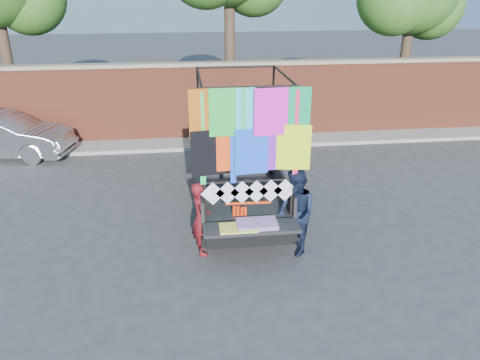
{
  "coord_description": "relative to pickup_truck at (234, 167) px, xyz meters",
  "views": [
    {
      "loc": [
        -0.69,
        -8.6,
        5.01
      ],
      "look_at": [
        0.33,
        -0.25,
        1.45
      ],
      "focal_mm": 35.0,
      "sensor_mm": 36.0,
      "label": 1
    }
  ],
  "objects": [
    {
      "name": "ground",
      "position": [
        -0.45,
        -1.95,
        -0.85
      ],
      "size": [
        90.0,
        90.0,
        0.0
      ],
      "primitive_type": "plane",
      "color": "#38383A",
      "rests_on": "ground"
    },
    {
      "name": "sedan",
      "position": [
        -6.72,
        3.97,
        -0.17
      ],
      "size": [
        4.38,
        2.26,
        1.37
      ],
      "primitive_type": "imported",
      "rotation": [
        0.0,
        0.0,
        1.37
      ],
      "color": "#A6A8AD",
      "rests_on": "ground"
    },
    {
      "name": "curb",
      "position": [
        -0.45,
        4.35,
        -0.79
      ],
      "size": [
        30.0,
        1.2,
        0.12
      ],
      "primitive_type": "cube",
      "color": "gray",
      "rests_on": "ground"
    },
    {
      "name": "woman",
      "position": [
        -0.92,
        -2.39,
        -0.1
      ],
      "size": [
        0.45,
        0.6,
        1.52
      ],
      "primitive_type": "imported",
      "rotation": [
        0.0,
        0.0,
        1.73
      ],
      "color": "maroon",
      "rests_on": "ground"
    },
    {
      "name": "brick_wall",
      "position": [
        -0.45,
        5.05,
        0.47
      ],
      "size": [
        30.0,
        0.45,
        2.61
      ],
      "color": "brown",
      "rests_on": "ground"
    },
    {
      "name": "pickup_truck",
      "position": [
        0.0,
        0.0,
        0.0
      ],
      "size": [
        2.13,
        5.36,
        3.37
      ],
      "color": "black",
      "rests_on": "ground"
    },
    {
      "name": "man",
      "position": [
        0.92,
        -2.6,
        0.02
      ],
      "size": [
        0.85,
        0.99,
        1.75
      ],
      "primitive_type": "imported",
      "rotation": [
        0.0,
        0.0,
        -1.32
      ],
      "color": "#131C31",
      "rests_on": "ground"
    },
    {
      "name": "streamer_bundle",
      "position": [
        -0.09,
        -2.51,
        0.06
      ],
      "size": [
        0.88,
        0.08,
        0.61
      ],
      "color": "#FA370D",
      "rests_on": "ground"
    }
  ]
}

